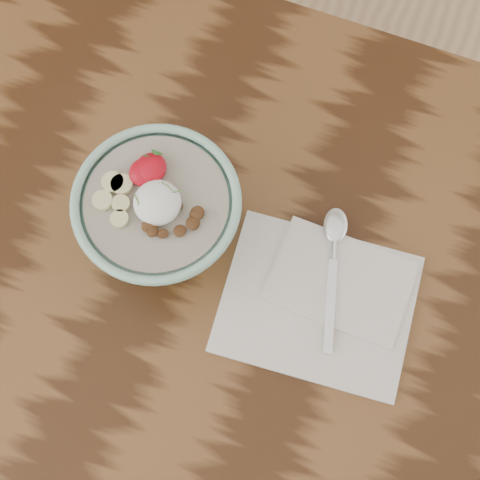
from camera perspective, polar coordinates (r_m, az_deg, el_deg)
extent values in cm
cube|color=#371D0D|center=(84.18, 4.82, -8.43)|extent=(160.00, 90.00, 4.00)
cylinder|color=#4C2D19|center=(148.54, -19.08, 13.15)|extent=(7.00, 7.00, 71.00)
cylinder|color=#91C3B1|center=(85.06, -6.39, 0.89)|extent=(8.54, 8.54, 1.22)
torus|color=#91C3B1|center=(75.73, -7.19, 3.25)|extent=(19.41, 19.41, 1.12)
cylinder|color=#A69C8A|center=(76.30, -7.14, 3.09)|extent=(16.47, 16.47, 1.02)
ellipsoid|color=white|center=(74.67, -7.06, 3.18)|extent=(5.38, 5.38, 2.96)
ellipsoid|color=#B20815|center=(76.38, -7.64, 6.07)|extent=(3.55, 3.91, 1.95)
cone|color=#286623|center=(76.64, -7.20, 7.19)|extent=(1.40, 1.03, 1.52)
ellipsoid|color=#B20815|center=(76.45, -8.28, 5.76)|extent=(3.14, 3.45, 1.72)
cone|color=#286623|center=(76.63, -7.89, 6.76)|extent=(1.40, 1.03, 1.52)
cylinder|color=beige|center=(76.44, -11.65, 3.32)|extent=(2.32, 2.32, 0.70)
cylinder|color=beige|center=(76.75, -10.05, 4.69)|extent=(2.50, 2.50, 0.70)
cylinder|color=beige|center=(75.32, -10.24, 1.78)|extent=(2.06, 2.06, 0.70)
cylinder|color=beige|center=(75.91, -10.13, 3.06)|extent=(2.07, 2.07, 0.70)
cylinder|color=beige|center=(77.04, -10.80, 4.87)|extent=(2.54, 2.54, 0.70)
ellipsoid|color=#543018|center=(73.99, -6.61, 0.55)|extent=(1.65, 1.49, 0.75)
ellipsoid|color=#543018|center=(74.19, -7.50, 0.83)|extent=(1.86, 1.95, 1.06)
ellipsoid|color=#543018|center=(73.97, -4.05, 1.45)|extent=(2.28, 2.28, 0.91)
ellipsoid|color=#543018|center=(74.91, -5.34, 2.88)|extent=(1.70, 1.70, 0.88)
ellipsoid|color=#543018|center=(74.31, -3.67, 2.33)|extent=(1.87, 1.98, 1.14)
ellipsoid|color=#543018|center=(74.31, -7.78, 1.30)|extent=(1.80, 2.08, 1.25)
ellipsoid|color=#543018|center=(74.40, -3.83, 2.17)|extent=(1.53, 1.43, 0.69)
ellipsoid|color=#543018|center=(74.48, -6.51, 2.08)|extent=(2.35, 2.37, 1.09)
ellipsoid|color=#543018|center=(73.87, -5.16, 0.79)|extent=(1.65, 1.66, 0.75)
cylinder|color=#518839|center=(74.00, -8.43, 3.44)|extent=(0.40, 1.47, 0.23)
cylinder|color=#518839|center=(74.03, -7.40, 3.87)|extent=(0.35, 1.08, 0.22)
cylinder|color=#518839|center=(74.05, -6.26, 4.26)|extent=(0.26, 1.06, 0.22)
cylinder|color=#518839|center=(73.33, -6.75, 2.65)|extent=(0.47, 1.04, 0.22)
cylinder|color=#518839|center=(74.13, -6.45, 4.37)|extent=(0.27, 1.15, 0.22)
cylinder|color=#518839|center=(74.31, -7.19, 4.49)|extent=(0.57, 1.23, 0.22)
cylinder|color=#518839|center=(74.20, -6.27, 4.56)|extent=(1.51, 0.65, 0.23)
cylinder|color=#518839|center=(74.10, -8.81, 3.49)|extent=(0.94, 0.89, 0.22)
cylinder|color=#518839|center=(73.99, -7.40, 3.80)|extent=(1.52, 1.25, 0.24)
cylinder|color=#518839|center=(73.88, -5.59, 4.11)|extent=(1.54, 1.03, 0.24)
cube|color=silver|center=(82.74, 6.60, -5.45)|extent=(24.47, 20.43, 0.88)
cube|color=silver|center=(83.03, 8.58, -3.51)|extent=(17.05, 11.86, 0.53)
cube|color=silver|center=(81.72, 7.72, -5.55)|extent=(4.05, 11.48, 0.35)
cylinder|color=silver|center=(83.43, 8.04, -0.63)|extent=(1.46, 3.10, 0.71)
ellipsoid|color=silver|center=(84.22, 8.16, 1.27)|extent=(4.17, 5.26, 0.96)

